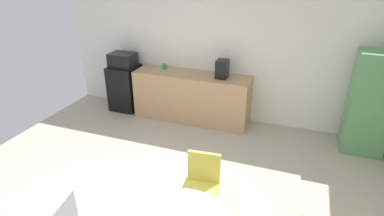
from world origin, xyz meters
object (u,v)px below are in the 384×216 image
mug_white (164,67)px  coffee_maker (222,69)px  chair_yellow (202,180)px  mini_fridge (125,88)px  locker_cabinet (370,104)px  microwave (123,60)px

mug_white → coffee_maker: coffee_maker is taller
coffee_maker → mug_white: bearing=175.1°
chair_yellow → mini_fridge: bearing=135.5°
locker_cabinet → coffee_maker: bearing=177.6°
locker_cabinet → mini_fridge: bearing=178.7°
locker_cabinet → chair_yellow: (-1.93, -2.27, -0.28)m
microwave → coffee_maker: (1.99, 0.00, 0.04)m
chair_yellow → mug_white: bearing=122.6°
locker_cabinet → chair_yellow: 2.99m
mini_fridge → microwave: size_ratio=1.86×
locker_cabinet → coffee_maker: size_ratio=5.02×
chair_yellow → locker_cabinet: bearing=49.7°
locker_cabinet → chair_yellow: bearing=-130.3°
coffee_maker → locker_cabinet: bearing=-2.4°
microwave → locker_cabinet: size_ratio=0.30×
microwave → locker_cabinet: bearing=-1.3°
locker_cabinet → mug_white: 3.52m
microwave → coffee_maker: coffee_maker is taller
mini_fridge → chair_yellow: (2.41, -2.37, 0.07)m
coffee_maker → microwave: bearing=180.0°
mini_fridge → locker_cabinet: locker_cabinet is taller
locker_cabinet → coffee_maker: (-2.35, 0.10, 0.26)m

